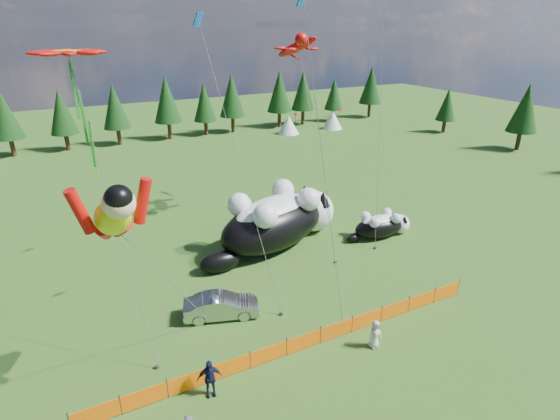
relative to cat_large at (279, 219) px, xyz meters
name	(u,v)px	position (x,y,z in m)	size (l,w,h in m)	color
ground	(278,317)	(-4.14, -7.99, -2.14)	(160.00, 160.00, 0.00)	#0D3409
safety_fence	(304,342)	(-4.14, -10.99, -1.63)	(22.06, 0.06, 1.10)	#262626
tree_line	(131,114)	(-4.14, 37.01, 1.86)	(90.00, 4.00, 8.00)	black
festival_tents	(220,132)	(6.86, 32.01, -0.74)	(50.00, 3.20, 2.80)	white
cat_large	(279,219)	(0.00, 0.00, 0.00)	(12.17, 6.93, 4.50)	black
cat_small	(382,225)	(7.86, -2.40, -1.16)	(5.70, 2.30, 2.06)	black
car	(221,306)	(-6.95, -6.43, -1.43)	(1.49, 4.28, 1.41)	#A7A7AB
spectator_c	(210,378)	(-9.38, -11.67, -1.18)	(1.12, 0.58, 1.92)	#121733
spectator_e	(375,334)	(-0.78, -12.46, -1.34)	(0.78, 0.51, 1.59)	beige
superhero_kite	(113,217)	(-12.19, -10.38, 6.73)	(6.54, 6.06, 11.70)	yellow
gecko_kite	(297,47)	(4.12, 5.07, 11.72)	(4.61, 12.83, 16.70)	red
flower_kite	(68,57)	(-12.50, -5.28, 12.09)	(3.82, 5.61, 14.76)	red
diamond_kite_a	(202,32)	(-5.21, -0.61, 12.92)	(2.00, 8.10, 17.40)	#0C57B7
diamond_kite_c	(305,18)	(-2.87, -8.25, 13.60)	(2.07, 2.97, 17.30)	#0C57B7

